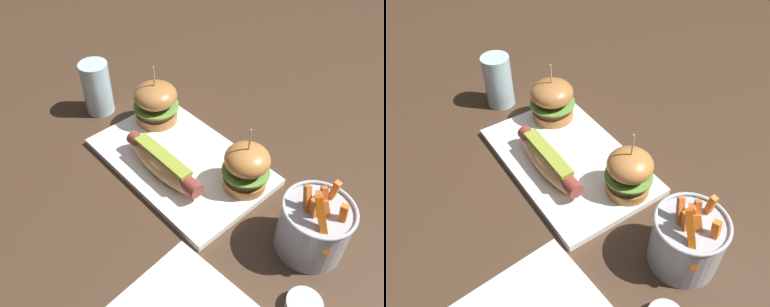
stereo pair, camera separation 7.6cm
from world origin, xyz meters
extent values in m
plane|color=#422D1E|center=(0.00, 0.00, 0.00)|extent=(3.00, 3.00, 0.00)
cube|color=white|center=(0.00, 0.00, 0.01)|extent=(0.36, 0.23, 0.01)
ellipsoid|color=#E2A662|center=(0.01, -0.05, 0.04)|extent=(0.19, 0.05, 0.05)
cylinder|color=brown|center=(0.01, -0.05, 0.04)|extent=(0.20, 0.03, 0.03)
cube|color=olive|center=(0.01, -0.05, 0.06)|extent=(0.14, 0.03, 0.01)
cylinder|color=#A86C37|center=(-0.13, 0.04, 0.02)|extent=(0.09, 0.09, 0.02)
cylinder|color=brown|center=(-0.13, 0.04, 0.04)|extent=(0.09, 0.09, 0.02)
cylinder|color=#609338|center=(-0.13, 0.04, 0.05)|extent=(0.10, 0.10, 0.00)
ellipsoid|color=#A86C37|center=(-0.13, 0.04, 0.08)|extent=(0.09, 0.09, 0.05)
cylinder|color=tan|center=(-0.13, 0.04, 0.12)|extent=(0.00, 0.00, 0.06)
cylinder|color=#B97739|center=(0.13, 0.04, 0.02)|extent=(0.08, 0.08, 0.02)
cylinder|color=#492D17|center=(0.13, 0.04, 0.04)|extent=(0.08, 0.08, 0.02)
cylinder|color=#609338|center=(0.13, 0.04, 0.05)|extent=(0.09, 0.09, 0.00)
ellipsoid|color=#B97739|center=(0.13, 0.04, 0.08)|extent=(0.08, 0.08, 0.05)
cylinder|color=tan|center=(0.13, 0.04, 0.12)|extent=(0.00, 0.00, 0.06)
cylinder|color=#A8AAB2|center=(0.29, 0.03, 0.05)|extent=(0.11, 0.11, 0.10)
torus|color=#B7BABF|center=(0.29, 0.03, 0.10)|extent=(0.12, 0.12, 0.01)
cube|color=#CC5E13|center=(0.31, 0.01, 0.10)|extent=(0.06, 0.03, 0.09)
cube|color=orange|center=(0.29, 0.02, 0.09)|extent=(0.02, 0.02, 0.07)
cube|color=orange|center=(0.29, 0.05, 0.10)|extent=(0.02, 0.05, 0.08)
cube|color=orange|center=(0.31, 0.03, 0.09)|extent=(0.04, 0.02, 0.06)
cube|color=orange|center=(0.29, 0.07, 0.10)|extent=(0.02, 0.01, 0.08)
cube|color=orange|center=(0.33, 0.04, 0.09)|extent=(0.02, 0.02, 0.07)
cube|color=orange|center=(0.30, 0.04, 0.10)|extent=(0.03, 0.03, 0.08)
cube|color=orange|center=(0.28, 0.02, 0.10)|extent=(0.04, 0.03, 0.08)
cylinder|color=silver|center=(-0.26, -0.02, 0.06)|extent=(0.06, 0.06, 0.12)
camera|label=1|loc=(0.44, -0.37, 0.58)|focal=37.28mm
camera|label=2|loc=(0.49, -0.31, 0.58)|focal=37.28mm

